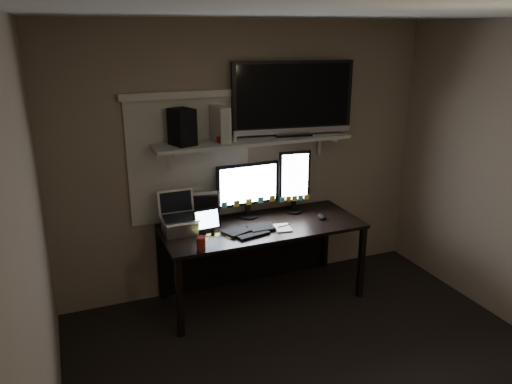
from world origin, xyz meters
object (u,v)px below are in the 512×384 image
monitor_landscape (248,190)px  laptop (179,214)px  cup (201,243)px  mouse (322,217)px  game_console (220,124)px  desk (257,238)px  speaker (182,127)px  monitor_portrait (294,182)px  tablet (207,220)px  tv (293,98)px  keyboard (249,230)px

monitor_landscape → laptop: monitor_landscape is taller
laptop → cup: bearing=-79.4°
mouse → game_console: (-0.88, 0.29, 0.88)m
desk → speaker: speaker is taller
monitor_portrait → tablet: size_ratio=2.51×
tv → speaker: size_ratio=3.63×
laptop → game_console: 0.86m
monitor_landscape → tv: bearing=-3.0°
speaker → game_console: bearing=-14.9°
laptop → speaker: bearing=51.3°
laptop → mouse: bearing=-7.2°
monitor_portrait → mouse: (0.16, -0.26, -0.29)m
monitor_landscape → tv: 0.93m
monitor_portrait → keyboard: size_ratio=1.36×
keyboard → game_console: size_ratio=1.47×
game_console → laptop: bearing=-172.6°
laptop → cup: size_ratio=3.29×
keyboard → laptop: size_ratio=1.28×
keyboard → mouse: 0.74m
desk → mouse: bearing=-18.1°
desk → keyboard: (-0.17, -0.22, 0.19)m
laptop → monitor_landscape: bearing=12.0°
monitor_landscape → game_console: 0.69m
monitor_landscape → tablet: bearing=-157.5°
monitor_landscape → cup: bearing=-139.9°
desk → laptop: bearing=-177.3°
monitor_landscape → mouse: monitor_landscape is taller
tablet → game_console: size_ratio=0.79×
tablet → laptop: bearing=162.6°
keyboard → desk: bearing=40.2°
desk → mouse: mouse is taller
laptop → tv: size_ratio=0.32×
keyboard → speaker: 1.05m
tv → keyboard: bearing=-141.8°
tv → game_console: (-0.69, -0.00, -0.18)m
mouse → laptop: laptop is taller
desk → monitor_landscape: 0.46m
monitor_portrait → tablet: (-0.92, -0.16, -0.20)m
monitor_portrait → keyboard: monitor_portrait is taller
mouse → speaker: size_ratio=0.36×
desk → mouse: size_ratio=16.25×
desk → monitor_landscape: monitor_landscape is taller
monitor_portrait → tablet: 0.95m
speaker → monitor_landscape: bearing=-15.3°
game_console → keyboard: bearing=-77.2°
keyboard → tablet: tablet is taller
tv → game_console: bearing=-171.8°
monitor_portrait → mouse: monitor_portrait is taller
tablet → tv: tv is taller
tablet → cup: bearing=-117.9°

